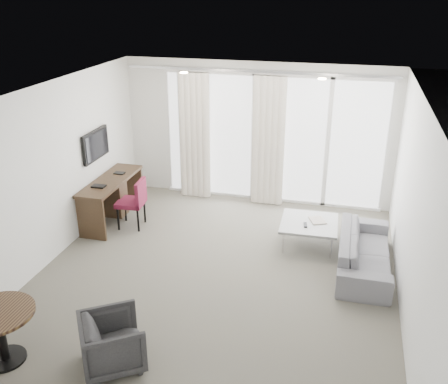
% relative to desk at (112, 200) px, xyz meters
% --- Properties ---
extents(floor, '(5.00, 6.00, 0.00)m').
position_rel_desk_xyz_m(floor, '(2.23, -1.42, -0.38)').
color(floor, '#5E5B4F').
rests_on(floor, ground).
extents(ceiling, '(5.00, 6.00, 0.00)m').
position_rel_desk_xyz_m(ceiling, '(2.23, -1.42, 2.22)').
color(ceiling, white).
rests_on(ceiling, ground).
extents(wall_left, '(0.00, 6.00, 2.60)m').
position_rel_desk_xyz_m(wall_left, '(-0.27, -1.42, 0.92)').
color(wall_left, silver).
rests_on(wall_left, ground).
extents(wall_right, '(0.00, 6.00, 2.60)m').
position_rel_desk_xyz_m(wall_right, '(4.73, -1.42, 0.92)').
color(wall_right, silver).
rests_on(wall_right, ground).
extents(wall_front, '(5.00, 0.00, 2.60)m').
position_rel_desk_xyz_m(wall_front, '(2.23, -4.42, 0.92)').
color(wall_front, silver).
rests_on(wall_front, ground).
extents(window_panel, '(4.00, 0.02, 2.38)m').
position_rel_desk_xyz_m(window_panel, '(2.53, 1.57, 0.82)').
color(window_panel, white).
rests_on(window_panel, ground).
extents(window_frame, '(4.10, 0.06, 2.44)m').
position_rel_desk_xyz_m(window_frame, '(2.53, 1.55, 0.82)').
color(window_frame, white).
rests_on(window_frame, ground).
extents(curtain_left, '(0.60, 0.20, 2.38)m').
position_rel_desk_xyz_m(curtain_left, '(1.08, 1.40, 0.82)').
color(curtain_left, silver).
rests_on(curtain_left, ground).
extents(curtain_right, '(0.60, 0.20, 2.38)m').
position_rel_desk_xyz_m(curtain_right, '(2.48, 1.40, 0.82)').
color(curtain_right, silver).
rests_on(curtain_right, ground).
extents(curtain_track, '(4.80, 0.04, 0.04)m').
position_rel_desk_xyz_m(curtain_track, '(2.23, 1.40, 2.07)').
color(curtain_track, '#B2B2B7').
rests_on(curtain_track, ceiling).
extents(downlight_a, '(0.12, 0.12, 0.02)m').
position_rel_desk_xyz_m(downlight_a, '(1.33, 0.18, 2.21)').
color(downlight_a, '#FFE0B2').
rests_on(downlight_a, ceiling).
extents(downlight_b, '(0.12, 0.12, 0.02)m').
position_rel_desk_xyz_m(downlight_b, '(3.43, 0.18, 2.21)').
color(downlight_b, '#FFE0B2').
rests_on(downlight_b, ceiling).
extents(desk, '(0.50, 1.61, 0.75)m').
position_rel_desk_xyz_m(desk, '(0.00, 0.00, 0.00)').
color(desk, '#352516').
rests_on(desk, floor).
extents(tv, '(0.05, 0.80, 0.50)m').
position_rel_desk_xyz_m(tv, '(-0.23, 0.03, 0.97)').
color(tv, black).
rests_on(tv, wall_left).
extents(desk_chair, '(0.50, 0.48, 0.85)m').
position_rel_desk_xyz_m(desk_chair, '(0.42, -0.15, 0.05)').
color(desk_chair, maroon).
rests_on(desk_chair, floor).
extents(round_table, '(0.87, 0.87, 0.64)m').
position_rel_desk_xyz_m(round_table, '(0.43, -3.56, -0.06)').
color(round_table, '#3B2717').
rests_on(round_table, floor).
extents(tub_armchair, '(0.91, 0.90, 0.60)m').
position_rel_desk_xyz_m(tub_armchair, '(1.64, -3.32, -0.08)').
color(tub_armchair, '#282829').
rests_on(tub_armchair, floor).
extents(coffee_table, '(0.90, 0.90, 0.39)m').
position_rel_desk_xyz_m(coffee_table, '(3.41, -0.05, -0.18)').
color(coffee_table, gray).
rests_on(coffee_table, floor).
extents(remote, '(0.07, 0.16, 0.02)m').
position_rel_desk_xyz_m(remote, '(3.37, -0.18, -0.02)').
color(remote, black).
rests_on(remote, coffee_table).
extents(magazine, '(0.30, 0.34, 0.02)m').
position_rel_desk_xyz_m(magazine, '(3.53, 0.04, -0.02)').
color(magazine, gray).
rests_on(magazine, coffee_table).
extents(sofa, '(0.73, 1.86, 0.54)m').
position_rel_desk_xyz_m(sofa, '(4.27, -0.56, -0.11)').
color(sofa, slate).
rests_on(sofa, floor).
extents(terrace_slab, '(5.60, 3.00, 0.12)m').
position_rel_desk_xyz_m(terrace_slab, '(2.53, 3.08, -0.44)').
color(terrace_slab, '#4D4D50').
rests_on(terrace_slab, ground).
extents(rattan_chair_a, '(0.64, 0.64, 0.83)m').
position_rel_desk_xyz_m(rattan_chair_a, '(2.90, 2.48, 0.04)').
color(rattan_chair_a, '#48321F').
rests_on(rattan_chair_a, terrace_slab).
extents(rattan_chair_b, '(0.70, 0.70, 0.92)m').
position_rel_desk_xyz_m(rattan_chair_b, '(4.07, 2.73, 0.08)').
color(rattan_chair_b, '#48321F').
rests_on(rattan_chair_b, terrace_slab).
extents(rattan_table, '(0.59, 0.59, 0.52)m').
position_rel_desk_xyz_m(rattan_table, '(3.33, 2.15, -0.12)').
color(rattan_table, '#48321F').
rests_on(rattan_table, terrace_slab).
extents(balustrade, '(5.50, 0.06, 1.05)m').
position_rel_desk_xyz_m(balustrade, '(2.53, 4.53, 0.12)').
color(balustrade, '#B2B2B7').
rests_on(balustrade, terrace_slab).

